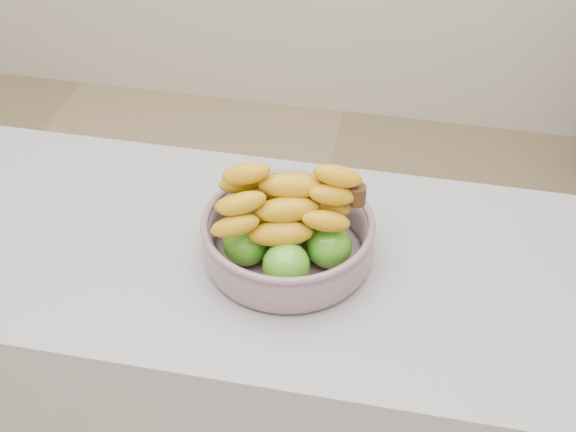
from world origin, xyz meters
name	(u,v)px	position (x,y,z in m)	size (l,w,h in m)	color
counter	(224,396)	(0.00, 0.07, 0.45)	(2.00, 0.60, 0.90)	#9D9EA5
fruit_bowl	(288,233)	(0.15, 0.07, 0.96)	(0.31, 0.31, 0.19)	#8690A1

